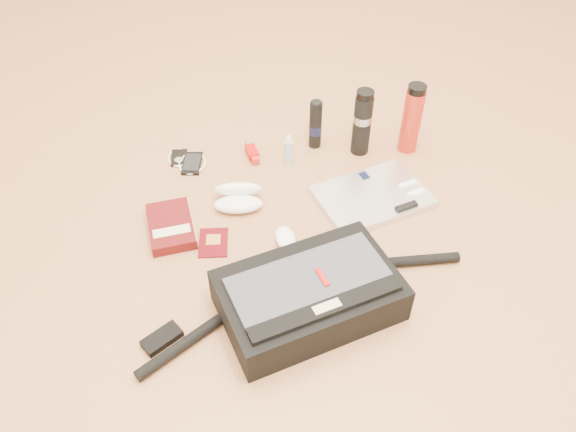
{
  "coord_description": "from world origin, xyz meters",
  "views": [
    {
      "loc": [
        -0.16,
        -1.15,
        1.26
      ],
      "look_at": [
        -0.02,
        0.07,
        0.06
      ],
      "focal_mm": 35.0,
      "sensor_mm": 36.0,
      "label": 1
    }
  ],
  "objects_px": {
    "messenger_bag": "(308,295)",
    "book": "(171,226)",
    "laptop": "(373,196)",
    "thermos_black": "(362,122)",
    "thermos_red": "(412,119)"
  },
  "relations": [
    {
      "from": "book",
      "to": "messenger_bag",
      "type": "bearing_deg",
      "value": -51.49
    },
    {
      "from": "laptop",
      "to": "book",
      "type": "xyz_separation_m",
      "value": [
        -0.65,
        -0.07,
        0.01
      ]
    },
    {
      "from": "messenger_bag",
      "to": "book",
      "type": "xyz_separation_m",
      "value": [
        -0.38,
        0.35,
        -0.04
      ]
    },
    {
      "from": "laptop",
      "to": "book",
      "type": "relative_size",
      "value": 1.84
    },
    {
      "from": "thermos_black",
      "to": "thermos_red",
      "type": "xyz_separation_m",
      "value": [
        0.18,
        -0.01,
        0.0
      ]
    },
    {
      "from": "messenger_bag",
      "to": "book",
      "type": "height_order",
      "value": "messenger_bag"
    },
    {
      "from": "thermos_red",
      "to": "laptop",
      "type": "bearing_deg",
      "value": -125.9
    },
    {
      "from": "laptop",
      "to": "thermos_black",
      "type": "relative_size",
      "value": 1.65
    },
    {
      "from": "book",
      "to": "thermos_black",
      "type": "relative_size",
      "value": 0.9
    },
    {
      "from": "thermos_black",
      "to": "thermos_red",
      "type": "distance_m",
      "value": 0.18
    },
    {
      "from": "messenger_bag",
      "to": "laptop",
      "type": "relative_size",
      "value": 2.24
    },
    {
      "from": "messenger_bag",
      "to": "laptop",
      "type": "bearing_deg",
      "value": 38.99
    },
    {
      "from": "laptop",
      "to": "thermos_black",
      "type": "bearing_deg",
      "value": 69.8
    },
    {
      "from": "book",
      "to": "thermos_red",
      "type": "bearing_deg",
      "value": 12.13
    },
    {
      "from": "laptop",
      "to": "thermos_black",
      "type": "xyz_separation_m",
      "value": [
        0.01,
        0.26,
        0.11
      ]
    }
  ]
}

